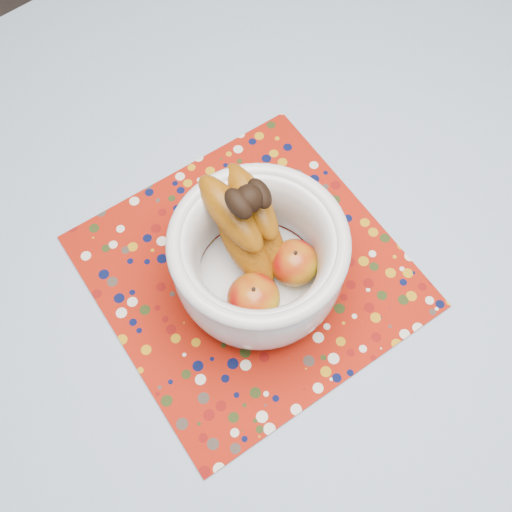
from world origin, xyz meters
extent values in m
plane|color=#2D2826|center=(0.00, 0.00, 0.00)|extent=(4.00, 4.00, 0.00)
cube|color=brown|center=(0.00, 0.00, 0.73)|extent=(1.20, 1.20, 0.04)
cylinder|color=brown|center=(0.53, 0.53, 0.35)|extent=(0.06, 0.06, 0.71)
cylinder|color=brown|center=(0.77, 0.17, 0.23)|extent=(0.04, 0.04, 0.47)
cube|color=#6284A3|center=(0.00, 0.00, 0.76)|extent=(1.32, 1.32, 0.01)
cube|color=maroon|center=(-0.06, -0.01, 0.76)|extent=(0.44, 0.44, 0.00)
cylinder|color=silver|center=(-0.06, -0.04, 0.77)|extent=(0.12, 0.12, 0.01)
cylinder|color=silver|center=(-0.06, -0.04, 0.78)|extent=(0.17, 0.17, 0.01)
torus|color=silver|center=(-0.06, -0.04, 0.89)|extent=(0.23, 0.23, 0.02)
ellipsoid|color=#810507|center=(-0.09, -0.07, 0.82)|extent=(0.07, 0.07, 0.06)
ellipsoid|color=#810507|center=(-0.01, -0.06, 0.82)|extent=(0.07, 0.07, 0.06)
sphere|color=black|center=(-0.04, 0.00, 0.93)|extent=(0.04, 0.04, 0.04)
camera|label=1|loc=(-0.27, -0.29, 1.55)|focal=42.00mm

